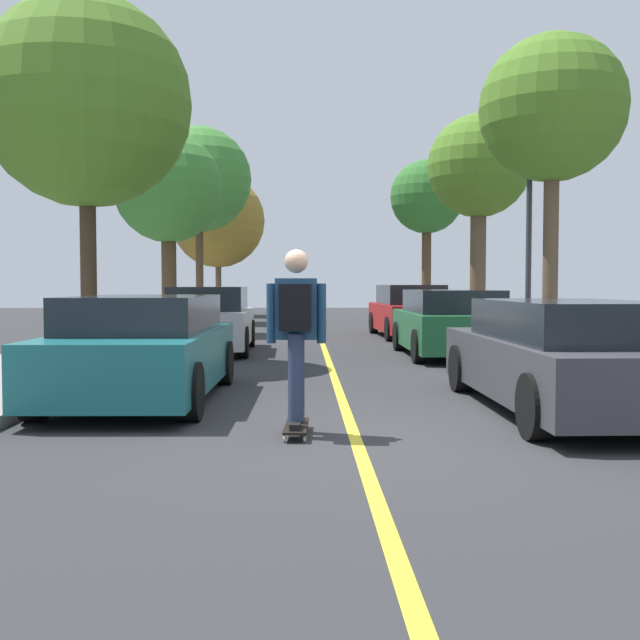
# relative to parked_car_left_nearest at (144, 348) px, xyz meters

# --- Properties ---
(ground) EXTENTS (80.00, 80.00, 0.00)m
(ground) POSITION_rel_parked_car_left_nearest_xyz_m (2.52, -2.39, -0.66)
(ground) COLOR #2D2D30
(center_line) EXTENTS (0.12, 39.20, 0.01)m
(center_line) POSITION_rel_parked_car_left_nearest_xyz_m (2.52, 1.61, -0.66)
(center_line) COLOR gold
(center_line) RESTS_ON ground
(parked_car_left_nearest) EXTENTS (1.95, 4.41, 1.33)m
(parked_car_left_nearest) POSITION_rel_parked_car_left_nearest_xyz_m (0.00, 0.00, 0.00)
(parked_car_left_nearest) COLOR #196066
(parked_car_left_nearest) RESTS_ON ground
(parked_car_left_near) EXTENTS (1.89, 4.12, 1.42)m
(parked_car_left_near) POSITION_rel_parked_car_left_nearest_xyz_m (-0.00, 6.74, 0.03)
(parked_car_left_near) COLOR #B7B7BC
(parked_car_left_near) RESTS_ON ground
(parked_car_right_nearest) EXTENTS (1.91, 4.66, 1.29)m
(parked_car_right_nearest) POSITION_rel_parked_car_left_nearest_xyz_m (5.04, -1.02, -0.02)
(parked_car_right_nearest) COLOR #38383D
(parked_car_right_nearest) RESTS_ON ground
(parked_car_right_near) EXTENTS (1.95, 4.15, 1.36)m
(parked_car_right_near) POSITION_rel_parked_car_left_nearest_xyz_m (5.04, 5.67, 0.02)
(parked_car_right_near) COLOR #1E5B33
(parked_car_right_near) RESTS_ON ground
(parked_car_right_far) EXTENTS (2.00, 4.62, 1.46)m
(parked_car_right_far) POSITION_rel_parked_car_left_nearest_xyz_m (5.03, 11.41, 0.04)
(parked_car_right_far) COLOR maroon
(parked_car_right_far) RESTS_ON ground
(street_tree_left_nearest) EXTENTS (3.77, 3.77, 6.49)m
(street_tree_left_nearest) POSITION_rel_parked_car_left_nearest_xyz_m (-1.86, 4.18, 4.07)
(street_tree_left_nearest) COLOR #3D2D1E
(street_tree_left_nearest) RESTS_ON sidewalk_left
(street_tree_left_near) EXTENTS (3.16, 3.16, 5.70)m
(street_tree_left_near) POSITION_rel_parked_car_left_nearest_xyz_m (-1.86, 12.47, 3.55)
(street_tree_left_near) COLOR #4C3823
(street_tree_left_near) RESTS_ON sidewalk_left
(street_tree_left_far) EXTENTS (3.94, 3.94, 7.25)m
(street_tree_left_far) POSITION_rel_parked_car_left_nearest_xyz_m (-1.86, 19.04, 4.73)
(street_tree_left_far) COLOR #4C3823
(street_tree_left_far) RESTS_ON sidewalk_left
(street_tree_left_farthest) EXTENTS (4.30, 4.30, 6.41)m
(street_tree_left_farthest) POSITION_rel_parked_car_left_nearest_xyz_m (-1.86, 25.44, 3.73)
(street_tree_left_farthest) COLOR brown
(street_tree_left_farthest) RESTS_ON sidewalk_left
(street_tree_right_nearest) EXTENTS (2.85, 2.85, 6.19)m
(street_tree_right_nearest) POSITION_rel_parked_car_left_nearest_xyz_m (6.90, 5.14, 4.20)
(street_tree_right_nearest) COLOR brown
(street_tree_right_nearest) RESTS_ON sidewalk_right
(street_tree_right_near) EXTENTS (2.84, 2.84, 6.02)m
(street_tree_right_near) POSITION_rel_parked_car_left_nearest_xyz_m (6.90, 11.27, 4.00)
(street_tree_right_near) COLOR brown
(street_tree_right_near) RESTS_ON sidewalk_right
(street_tree_right_far) EXTENTS (2.87, 2.87, 6.20)m
(street_tree_right_far) POSITION_rel_parked_car_left_nearest_xyz_m (6.90, 19.96, 4.18)
(street_tree_right_far) COLOR #4C3823
(street_tree_right_far) RESTS_ON sidewalk_right
(fire_hydrant) EXTENTS (0.20, 0.20, 0.70)m
(fire_hydrant) POSITION_rel_parked_car_left_nearest_xyz_m (6.54, 4.01, -0.18)
(fire_hydrant) COLOR #B2140F
(fire_hydrant) RESTS_ON sidewalk_right
(streetlamp) EXTENTS (0.36, 0.24, 5.17)m
(streetlamp) POSITION_rel_parked_car_left_nearest_xyz_m (6.79, 6.21, 2.46)
(streetlamp) COLOR #38383D
(streetlamp) RESTS_ON sidewalk_right
(skateboard) EXTENTS (0.25, 0.85, 0.10)m
(skateboard) POSITION_rel_parked_car_left_nearest_xyz_m (1.95, -2.29, -0.58)
(skateboard) COLOR black
(skateboard) RESTS_ON ground
(skateboarder) EXTENTS (0.58, 0.70, 1.71)m
(skateboarder) POSITION_rel_parked_car_left_nearest_xyz_m (1.95, -2.33, 0.41)
(skateboarder) COLOR black
(skateboarder) RESTS_ON skateboard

